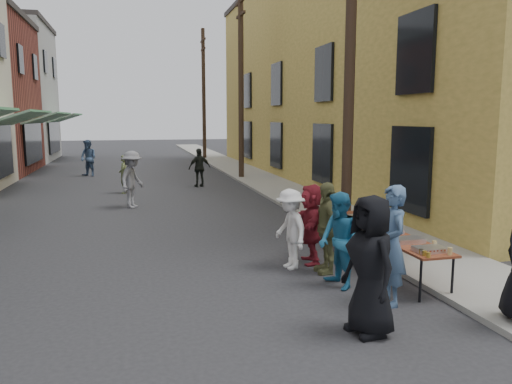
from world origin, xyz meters
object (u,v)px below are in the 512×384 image
guest_front_c (339,241)px  utility_pole_near (350,51)px  serving_table (380,232)px  utility_pole_far (204,95)px  utility_pole_mid (241,84)px  catering_tray_sausage (430,249)px  guest_front_a (370,265)px

guest_front_c → utility_pole_near: bearing=146.7°
utility_pole_near → guest_front_c: 5.44m
utility_pole_near → serving_table: bearing=-100.4°
serving_table → utility_pole_far: bearing=88.9°
utility_pole_near → serving_table: size_ratio=2.25×
utility_pole_far → utility_pole_mid: bearing=-90.0°
catering_tray_sausage → guest_front_a: 1.95m
utility_pole_mid → guest_front_c: (-1.76, -15.62, -3.67)m
utility_pole_near → serving_table: (-0.50, -2.71, -3.79)m
utility_pole_mid → guest_front_c: utility_pole_mid is taller
serving_table → catering_tray_sausage: 1.65m
guest_front_a → guest_front_c: size_ratio=1.15×
utility_pole_mid → serving_table: bearing=-91.9°
utility_pole_mid → utility_pole_far: size_ratio=1.00×
catering_tray_sausage → guest_front_c: guest_front_c is taller
utility_pole_mid → utility_pole_far: (0.00, 12.00, 0.00)m
utility_pole_mid → guest_front_a: (-2.12, -17.44, -3.54)m
utility_pole_near → guest_front_a: utility_pole_near is taller
guest_front_a → guest_front_c: bearing=159.4°
utility_pole_mid → guest_front_a: bearing=-96.9°
utility_pole_mid → serving_table: 15.20m
utility_pole_near → guest_front_c: utility_pole_near is taller
guest_front_a → guest_front_c: (0.36, 1.82, -0.12)m
utility_pole_mid → utility_pole_far: bearing=90.0°
utility_pole_mid → utility_pole_far: 12.00m
utility_pole_far → serving_table: (-0.50, -26.71, -3.79)m
utility_pole_mid → catering_tray_sausage: bearing=-91.8°
utility_pole_near → catering_tray_sausage: bearing=-96.5°
serving_table → catering_tray_sausage: bearing=-90.0°
utility_pole_near → utility_pole_mid: same height
utility_pole_mid → serving_table: size_ratio=2.25×
utility_pole_near → guest_front_c: bearing=-116.0°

